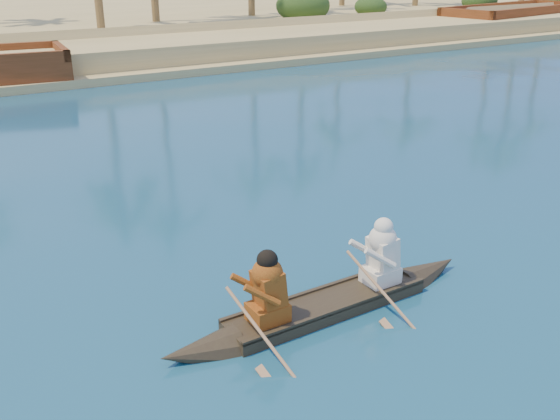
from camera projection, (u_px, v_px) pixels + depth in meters
ground at (506, 337)px, 9.20m from camera, size 160.00×160.00×0.00m
shrub_cluster at (34, 36)px, 33.53m from camera, size 100.00×6.00×2.40m
canoe at (327, 295)px, 9.76m from camera, size 5.64×0.81×1.55m
barge_right at (515, 20)px, 46.48m from camera, size 13.77×6.35×2.21m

